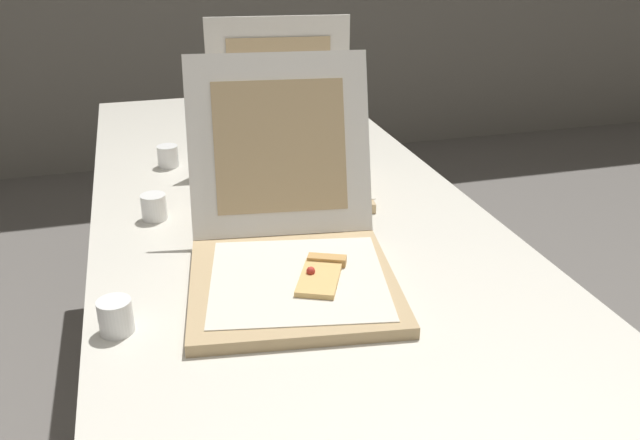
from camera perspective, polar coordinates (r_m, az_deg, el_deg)
table at (r=1.54m, az=-2.46°, el=-1.05°), size 0.88×2.31×0.72m
pizza_box_front at (r=1.25m, az=-2.49°, el=-2.54°), size 0.43×0.54×0.37m
pizza_box_middle at (r=1.69m, az=-2.94°, el=5.01°), size 0.42×0.42×0.39m
cup_white_mid at (r=1.54m, az=-13.93°, el=1.08°), size 0.06×0.06×0.06m
cup_white_far at (r=1.86m, az=-12.80°, el=5.31°), size 0.06×0.06×0.06m
cup_white_near_left at (r=1.14m, az=-16.99°, el=-7.84°), size 0.06×0.06×0.06m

